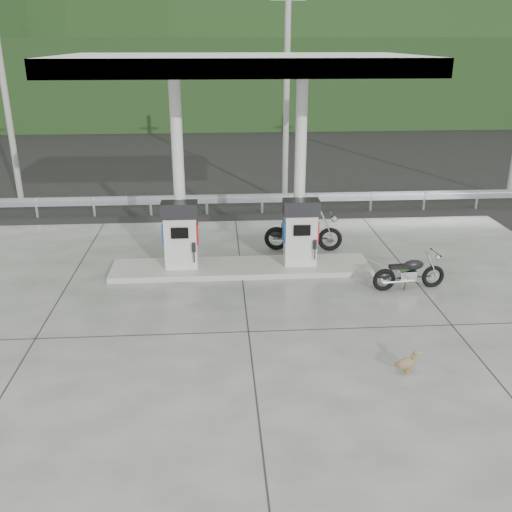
{
  "coord_description": "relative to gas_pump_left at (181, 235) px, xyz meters",
  "views": [
    {
      "loc": [
        -0.58,
        -11.88,
        5.94
      ],
      "look_at": [
        0.3,
        1.0,
        1.0
      ],
      "focal_mm": 40.0,
      "sensor_mm": 36.0,
      "label": 1
    }
  ],
  "objects": [
    {
      "name": "pump_island",
      "position": [
        1.6,
        0.0,
        -0.98
      ],
      "size": [
        7.0,
        1.4,
        0.15
      ],
      "primitive_type": "cube",
      "color": "gray",
      "rests_on": "forecourt_apron"
    },
    {
      "name": "guardrail",
      "position": [
        1.6,
        5.5,
        -0.36
      ],
      "size": [
        26.0,
        0.16,
        1.42
      ],
      "primitive_type": null,
      "color": "#A8A9B0",
      "rests_on": "ground"
    },
    {
      "name": "gas_pump_left",
      "position": [
        0.0,
        0.0,
        0.0
      ],
      "size": [
        0.95,
        0.55,
        1.8
      ],
      "primitive_type": null,
      "color": "silver",
      "rests_on": "pump_island"
    },
    {
      "name": "duck",
      "position": [
        4.48,
        -5.29,
        -0.87
      ],
      "size": [
        0.52,
        0.3,
        0.36
      ],
      "primitive_type": null,
      "rotation": [
        0.0,
        0.0,
        0.34
      ],
      "color": "brown",
      "rests_on": "forecourt_apron"
    },
    {
      "name": "tree_band",
      "position": [
        1.6,
        27.5,
        1.93
      ],
      "size": [
        80.0,
        6.0,
        6.0
      ],
      "primitive_type": "cube",
      "color": "black",
      "rests_on": "ground"
    },
    {
      "name": "forecourt_apron",
      "position": [
        1.6,
        -2.5,
        -1.06
      ],
      "size": [
        18.0,
        14.0,
        0.02
      ],
      "primitive_type": "cube",
      "color": "#60615C",
      "rests_on": "ground"
    },
    {
      "name": "canopy_roof",
      "position": [
        1.6,
        0.0,
        4.3
      ],
      "size": [
        8.5,
        5.0,
        0.4
      ],
      "primitive_type": "cube",
      "color": "silver",
      "rests_on": "canopy_column_left"
    },
    {
      "name": "utility_pole_a",
      "position": [
        -6.4,
        7.0,
        2.93
      ],
      "size": [
        0.22,
        0.22,
        8.0
      ],
      "primitive_type": "cylinder",
      "color": "gray",
      "rests_on": "ground"
    },
    {
      "name": "gas_pump_right",
      "position": [
        3.2,
        0.0,
        0.0
      ],
      "size": [
        0.95,
        0.55,
        1.8
      ],
      "primitive_type": null,
      "color": "silver",
      "rests_on": "pump_island"
    },
    {
      "name": "forested_hills",
      "position": [
        1.6,
        57.5,
        -1.07
      ],
      "size": [
        100.0,
        40.0,
        140.0
      ],
      "primitive_type": null,
      "color": "black",
      "rests_on": "ground"
    },
    {
      "name": "canopy_column_right",
      "position": [
        3.2,
        0.4,
        1.6
      ],
      "size": [
        0.3,
        0.3,
        5.0
      ],
      "primitive_type": "cylinder",
      "color": "white",
      "rests_on": "pump_island"
    },
    {
      "name": "canopy_column_left",
      "position": [
        0.0,
        0.4,
        1.6
      ],
      "size": [
        0.3,
        0.3,
        5.0
      ],
      "primitive_type": "cylinder",
      "color": "white",
      "rests_on": "pump_island"
    },
    {
      "name": "utility_pole_b",
      "position": [
        3.6,
        7.0,
        2.93
      ],
      "size": [
        0.22,
        0.22,
        8.0
      ],
      "primitive_type": "cylinder",
      "color": "gray",
      "rests_on": "ground"
    },
    {
      "name": "ground",
      "position": [
        1.6,
        -2.5,
        -1.07
      ],
      "size": [
        160.0,
        160.0,
        0.0
      ],
      "primitive_type": "plane",
      "color": "black",
      "rests_on": "ground"
    },
    {
      "name": "motorcycle_left",
      "position": [
        3.51,
        1.48,
        -0.54
      ],
      "size": [
        2.22,
        0.93,
        1.02
      ],
      "primitive_type": null,
      "rotation": [
        0.0,
        0.0,
        -0.12
      ],
      "color": "black",
      "rests_on": "forecourt_apron"
    },
    {
      "name": "road",
      "position": [
        1.6,
        9.0,
        -1.07
      ],
      "size": [
        60.0,
        7.0,
        0.01
      ],
      "primitive_type": "cube",
      "color": "black",
      "rests_on": "ground"
    },
    {
      "name": "motorcycle_right",
      "position": [
        5.75,
        -1.51,
        -0.63
      ],
      "size": [
        1.8,
        0.72,
        0.83
      ],
      "primitive_type": null,
      "rotation": [
        0.0,
        0.0,
        0.09
      ],
      "color": "black",
      "rests_on": "forecourt_apron"
    }
  ]
}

